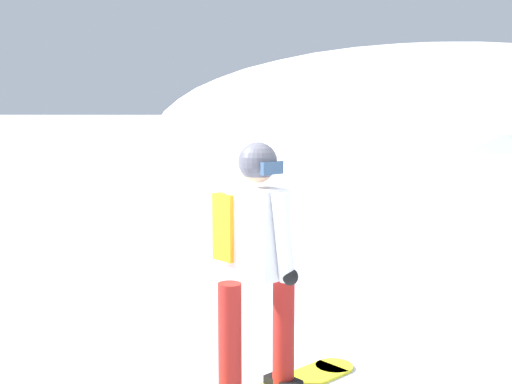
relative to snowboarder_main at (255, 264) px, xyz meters
The scene contains 2 objects.
ridge_peak_main 40.63m from the snowboarder_main, 74.95° to the left, with size 37.11×33.40×11.86m.
snowboarder_main is the anchor object (origin of this frame).
Camera 1 is at (0.32, -3.50, 1.93)m, focal length 45.39 mm.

